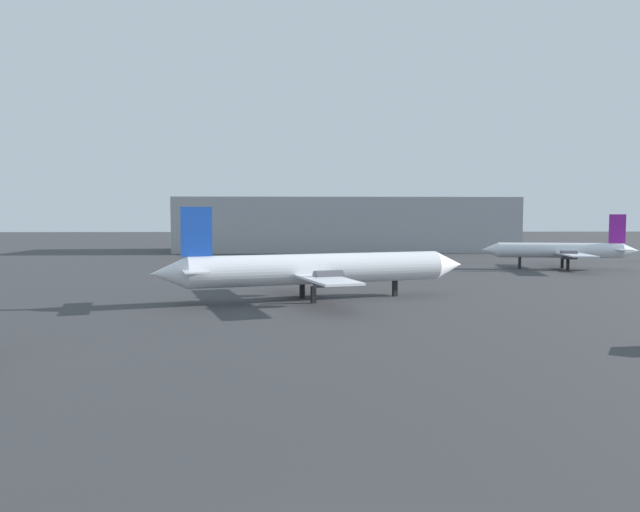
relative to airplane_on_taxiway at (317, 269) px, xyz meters
name	(u,v)px	position (x,y,z in m)	size (l,w,h in m)	color
airplane_on_taxiway	(317,269)	(0.00, 0.00, 0.00)	(31.25, 20.01, 8.99)	white
airplane_distant	(561,250)	(38.96, 32.17, -0.15)	(23.55, 20.04, 8.48)	silver
terminal_building	(345,225)	(9.31, 82.41, 3.19)	(77.67, 22.87, 12.49)	#999EA3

